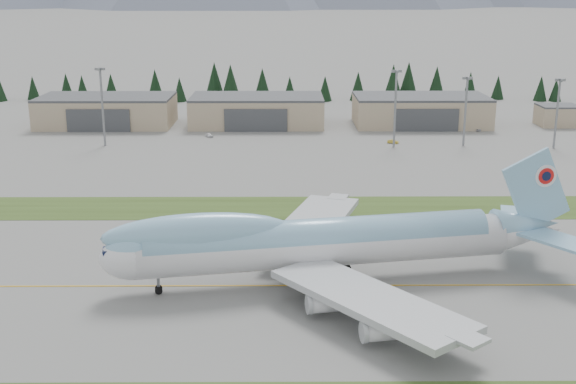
{
  "coord_description": "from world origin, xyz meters",
  "views": [
    {
      "loc": [
        -5.37,
        -112.54,
        48.02
      ],
      "look_at": [
        -4.44,
        29.91,
        8.0
      ],
      "focal_mm": 45.0,
      "sensor_mm": 36.0,
      "label": 1
    }
  ],
  "objects_px": {
    "hangar_center": "(257,110)",
    "service_vehicle_c": "(479,131)",
    "boeing_747_freighter": "(320,242)",
    "service_vehicle_a": "(209,137)",
    "hangar_right": "(420,110)",
    "hangar_left": "(107,111)",
    "service_vehicle_b": "(393,143)"
  },
  "relations": [
    {
      "from": "hangar_left",
      "to": "hangar_right",
      "type": "height_order",
      "value": "same"
    },
    {
      "from": "boeing_747_freighter",
      "to": "hangar_left",
      "type": "bearing_deg",
      "value": 105.24
    },
    {
      "from": "hangar_left",
      "to": "service_vehicle_a",
      "type": "bearing_deg",
      "value": -29.78
    },
    {
      "from": "service_vehicle_a",
      "to": "service_vehicle_c",
      "type": "xyz_separation_m",
      "value": [
        94.3,
        10.74,
        0.0
      ]
    },
    {
      "from": "boeing_747_freighter",
      "to": "service_vehicle_b",
      "type": "distance_m",
      "value": 118.48
    },
    {
      "from": "hangar_left",
      "to": "hangar_right",
      "type": "relative_size",
      "value": 1.0
    },
    {
      "from": "service_vehicle_a",
      "to": "service_vehicle_c",
      "type": "distance_m",
      "value": 94.91
    },
    {
      "from": "hangar_left",
      "to": "hangar_center",
      "type": "distance_m",
      "value": 55.0
    },
    {
      "from": "hangar_left",
      "to": "hangar_center",
      "type": "height_order",
      "value": "same"
    },
    {
      "from": "hangar_center",
      "to": "boeing_747_freighter",
      "type": "bearing_deg",
      "value": -83.91
    },
    {
      "from": "service_vehicle_c",
      "to": "hangar_center",
      "type": "bearing_deg",
      "value": -164.19
    },
    {
      "from": "service_vehicle_a",
      "to": "service_vehicle_b",
      "type": "relative_size",
      "value": 1.05
    },
    {
      "from": "hangar_right",
      "to": "service_vehicle_c",
      "type": "bearing_deg",
      "value": -32.25
    },
    {
      "from": "service_vehicle_c",
      "to": "hangar_left",
      "type": "bearing_deg",
      "value": -160.69
    },
    {
      "from": "hangar_center",
      "to": "service_vehicle_a",
      "type": "distance_m",
      "value": 27.92
    },
    {
      "from": "hangar_left",
      "to": "hangar_right",
      "type": "xyz_separation_m",
      "value": [
        115.0,
        0.0,
        0.0
      ]
    },
    {
      "from": "hangar_center",
      "to": "hangar_right",
      "type": "bearing_deg",
      "value": 0.0
    },
    {
      "from": "hangar_right",
      "to": "hangar_center",
      "type": "bearing_deg",
      "value": 180.0
    },
    {
      "from": "boeing_747_freighter",
      "to": "hangar_left",
      "type": "height_order",
      "value": "boeing_747_freighter"
    },
    {
      "from": "hangar_center",
      "to": "service_vehicle_c",
      "type": "bearing_deg",
      "value": -8.58
    },
    {
      "from": "service_vehicle_c",
      "to": "service_vehicle_a",
      "type": "bearing_deg",
      "value": -149.12
    },
    {
      "from": "hangar_center",
      "to": "service_vehicle_a",
      "type": "bearing_deg",
      "value": -124.32
    },
    {
      "from": "hangar_right",
      "to": "service_vehicle_b",
      "type": "height_order",
      "value": "hangar_right"
    },
    {
      "from": "hangar_center",
      "to": "service_vehicle_b",
      "type": "height_order",
      "value": "hangar_center"
    },
    {
      "from": "hangar_left",
      "to": "hangar_center",
      "type": "relative_size",
      "value": 1.0
    },
    {
      "from": "hangar_center",
      "to": "service_vehicle_c",
      "type": "relative_size",
      "value": 11.7
    },
    {
      "from": "boeing_747_freighter",
      "to": "service_vehicle_b",
      "type": "xyz_separation_m",
      "value": [
        29.39,
        114.55,
        -7.19
      ]
    },
    {
      "from": "boeing_747_freighter",
      "to": "hangar_center",
      "type": "distance_m",
      "value": 148.81
    },
    {
      "from": "service_vehicle_b",
      "to": "service_vehicle_c",
      "type": "xyz_separation_m",
      "value": [
        33.67,
        21.52,
        0.0
      ]
    },
    {
      "from": "boeing_747_freighter",
      "to": "service_vehicle_c",
      "type": "relative_size",
      "value": 20.26
    },
    {
      "from": "boeing_747_freighter",
      "to": "service_vehicle_a",
      "type": "bearing_deg",
      "value": 93.67
    },
    {
      "from": "service_vehicle_c",
      "to": "service_vehicle_b",
      "type": "bearing_deg",
      "value": -123.03
    }
  ]
}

